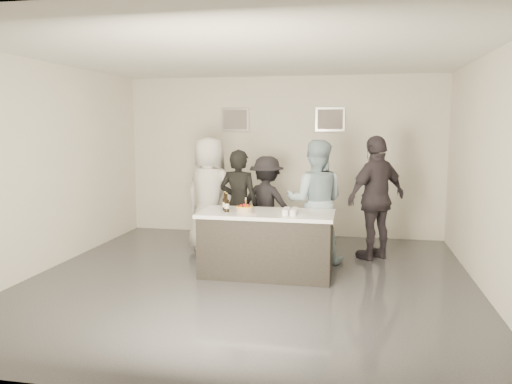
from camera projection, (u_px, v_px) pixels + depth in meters
floor at (249, 281)px, 6.76m from camera, size 6.00×6.00×0.00m
ceiling at (248, 54)px, 6.36m from camera, size 6.00×6.00×0.00m
wall_back at (282, 157)px, 9.48m from camera, size 6.00×0.04×3.00m
wall_front at (162, 207)px, 3.65m from camera, size 6.00×0.04×3.00m
wall_left at (44, 167)px, 7.15m from camera, size 0.04×6.00×3.00m
wall_right at (493, 175)px, 5.98m from camera, size 0.04×6.00×3.00m
picture_left at (235, 120)px, 9.53m from camera, size 0.54×0.04×0.44m
picture_right at (330, 119)px, 9.18m from camera, size 0.54×0.04×0.44m
bar_counter at (267, 244)px, 6.96m from camera, size 1.86×0.86×0.90m
cake at (244, 209)px, 6.91m from camera, size 0.23×0.23×0.07m
beer_bottle_a at (225, 201)px, 7.03m from camera, size 0.07×0.07×0.26m
beer_bottle_b at (227, 203)px, 6.89m from camera, size 0.07×0.07×0.26m
tumbler_cluster at (290, 211)px, 6.74m from camera, size 0.19×0.30×0.08m
candles at (247, 214)px, 6.71m from camera, size 0.24×0.08×0.01m
person_main_black at (239, 204)px, 7.83m from camera, size 0.67×0.49×1.72m
person_main_blue at (315, 201)px, 7.61m from camera, size 0.93×0.73×1.88m
person_guest_left at (209, 194)px, 8.30m from camera, size 1.08×0.90×1.90m
person_guest_right at (376, 198)px, 7.77m from camera, size 1.15×1.12×1.94m
person_guest_back at (267, 203)px, 8.35m from camera, size 1.15×0.85×1.58m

